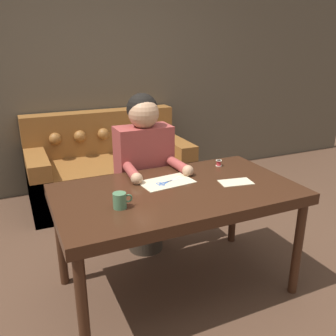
# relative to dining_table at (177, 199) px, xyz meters

# --- Properties ---
(ground_plane) EXTENTS (16.00, 16.00, 0.00)m
(ground_plane) POSITION_rel_dining_table_xyz_m (-0.07, 0.03, -0.67)
(ground_plane) COLOR #4C3323
(wall_back) EXTENTS (8.00, 0.06, 2.60)m
(wall_back) POSITION_rel_dining_table_xyz_m (-0.07, 2.19, 0.63)
(wall_back) COLOR brown
(wall_back) RESTS_ON ground_plane
(dining_table) EXTENTS (1.53, 0.86, 0.74)m
(dining_table) POSITION_rel_dining_table_xyz_m (0.00, 0.00, 0.00)
(dining_table) COLOR #381E11
(dining_table) RESTS_ON ground_plane
(couch) EXTENTS (1.68, 0.89, 0.91)m
(couch) POSITION_rel_dining_table_xyz_m (0.01, 1.75, -0.36)
(couch) COLOR brown
(couch) RESTS_ON ground_plane
(person) EXTENTS (0.46, 0.56, 1.28)m
(person) POSITION_rel_dining_table_xyz_m (-0.01, 0.56, -0.00)
(person) COLOR #33281E
(person) RESTS_ON ground_plane
(pattern_paper_main) EXTENTS (0.37, 0.25, 0.00)m
(pattern_paper_main) POSITION_rel_dining_table_xyz_m (-0.02, 0.13, 0.07)
(pattern_paper_main) COLOR beige
(pattern_paper_main) RESTS_ON dining_table
(pattern_paper_offcut) EXTENTS (0.23, 0.16, 0.00)m
(pattern_paper_offcut) POSITION_rel_dining_table_xyz_m (0.40, -0.06, 0.07)
(pattern_paper_offcut) COLOR beige
(pattern_paper_offcut) RESTS_ON dining_table
(scissors) EXTENTS (0.22, 0.12, 0.01)m
(scissors) POSITION_rel_dining_table_xyz_m (-0.02, 0.12, 0.07)
(scissors) COLOR silver
(scissors) RESTS_ON dining_table
(mug) EXTENTS (0.11, 0.08, 0.09)m
(mug) POSITION_rel_dining_table_xyz_m (-0.41, -0.12, 0.12)
(mug) COLOR #47704C
(mug) RESTS_ON dining_table
(thread_spool) EXTENTS (0.04, 0.04, 0.05)m
(thread_spool) POSITION_rel_dining_table_xyz_m (0.48, 0.28, 0.09)
(thread_spool) COLOR red
(thread_spool) RESTS_ON dining_table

